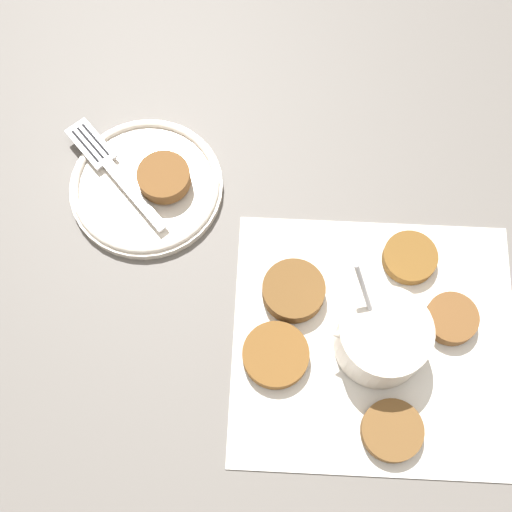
# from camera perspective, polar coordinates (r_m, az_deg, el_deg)

# --- Properties ---
(ground_plane) EXTENTS (4.00, 4.00, 0.00)m
(ground_plane) POSITION_cam_1_polar(r_m,az_deg,el_deg) (0.78, 10.72, -7.69)
(ground_plane) COLOR #605B56
(napkin) EXTENTS (0.32, 0.30, 0.00)m
(napkin) POSITION_cam_1_polar(r_m,az_deg,el_deg) (0.78, 9.46, -6.75)
(napkin) COLOR silver
(napkin) RESTS_ON ground_plane
(sauce_bowl) EXTENTS (0.10, 0.10, 0.11)m
(sauce_bowl) POSITION_cam_1_polar(r_m,az_deg,el_deg) (0.75, 10.00, -6.52)
(sauce_bowl) COLOR silver
(sauce_bowl) RESTS_ON napkin
(fritter_0) EXTENTS (0.06, 0.06, 0.01)m
(fritter_0) POSITION_cam_1_polar(r_m,az_deg,el_deg) (0.80, 12.20, -0.13)
(fritter_0) COLOR brown
(fritter_0) RESTS_ON napkin
(fritter_1) EXTENTS (0.07, 0.07, 0.01)m
(fritter_1) POSITION_cam_1_polar(r_m,az_deg,el_deg) (0.75, 1.60, -8.22)
(fritter_1) COLOR brown
(fritter_1) RESTS_ON napkin
(fritter_2) EXTENTS (0.06, 0.06, 0.01)m
(fritter_2) POSITION_cam_1_polar(r_m,az_deg,el_deg) (0.75, 10.83, -13.56)
(fritter_2) COLOR brown
(fritter_2) RESTS_ON napkin
(fritter_3) EXTENTS (0.07, 0.07, 0.02)m
(fritter_3) POSITION_cam_1_polar(r_m,az_deg,el_deg) (0.77, 3.02, -2.80)
(fritter_3) COLOR brown
(fritter_3) RESTS_ON napkin
(fritter_4) EXTENTS (0.06, 0.06, 0.02)m
(fritter_4) POSITION_cam_1_polar(r_m,az_deg,el_deg) (0.79, 15.36, -4.86)
(fritter_4) COLOR brown
(fritter_4) RESTS_ON napkin
(serving_plate) EXTENTS (0.18, 0.18, 0.02)m
(serving_plate) POSITION_cam_1_polar(r_m,az_deg,el_deg) (0.84, -8.77, 5.53)
(serving_plate) COLOR silver
(serving_plate) RESTS_ON ground_plane
(fritter_on_plate) EXTENTS (0.06, 0.06, 0.02)m
(fritter_on_plate) POSITION_cam_1_polar(r_m,az_deg,el_deg) (0.82, -7.38, 6.25)
(fritter_on_plate) COLOR brown
(fritter_on_plate) RESTS_ON serving_plate
(fork) EXTENTS (0.12, 0.15, 0.00)m
(fork) POSITION_cam_1_polar(r_m,az_deg,el_deg) (0.84, -11.77, 7.24)
(fork) COLOR silver
(fork) RESTS_ON serving_plate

